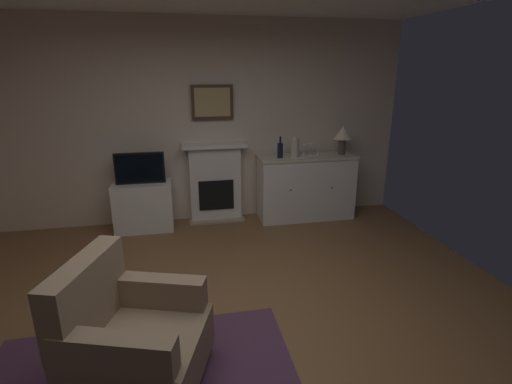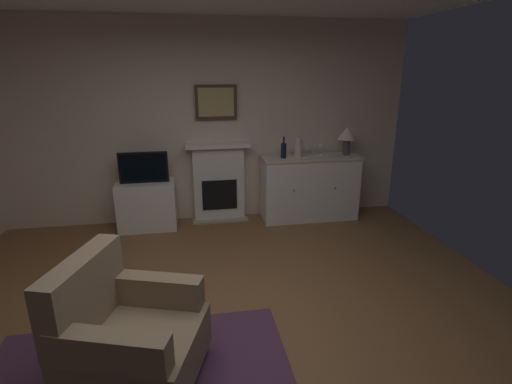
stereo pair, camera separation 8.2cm
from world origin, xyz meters
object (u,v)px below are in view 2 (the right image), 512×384
wine_bottle (284,150)px  wine_glass_center (314,147)px  armchair (127,335)px  sideboard_cabinet (309,188)px  vase_decorative (298,147)px  tv_set (144,167)px  wine_glass_right (322,147)px  table_lamp (347,135)px  tv_cabinet (147,205)px  fireplace_unit (219,182)px  wine_glass_left (308,148)px  framed_picture (216,102)px

wine_bottle → wine_glass_center: 0.45m
armchair → wine_glass_center: bearing=52.0°
wine_bottle → sideboard_cabinet: bearing=6.4°
sideboard_cabinet → vase_decorative: 0.63m
wine_bottle → tv_set: wine_bottle is taller
wine_glass_right → armchair: size_ratio=0.16×
table_lamp → wine_glass_right: table_lamp is taller
tv_set → armchair: tv_set is taller
vase_decorative → tv_cabinet: bearing=178.2°
fireplace_unit → wine_glass_center: bearing=-6.5°
wine_bottle → vase_decorative: 0.20m
wine_glass_center → wine_glass_right: size_ratio=1.00×
wine_glass_left → vase_decorative: size_ratio=0.59×
sideboard_cabinet → tv_set: (-2.24, -0.01, 0.39)m
wine_glass_right → wine_bottle: bearing=-174.3°
wine_glass_center → wine_bottle: bearing=-170.8°
tv_cabinet → tv_set: (-0.00, -0.02, 0.52)m
tv_cabinet → wine_glass_right: bearing=-0.1°
fireplace_unit → vase_decorative: size_ratio=3.91×
wine_glass_left → wine_glass_right: same height
fireplace_unit → wine_glass_right: 1.51m
wine_glass_center → wine_glass_right: bearing=-8.7°
fireplace_unit → sideboard_cabinet: size_ratio=0.81×
table_lamp → tv_cabinet: 2.88m
wine_glass_right → wine_glass_center: bearing=171.3°
sideboard_cabinet → wine_glass_center: 0.58m
vase_decorative → armchair: vase_decorative is taller
fireplace_unit → framed_picture: (0.00, 0.05, 1.09)m
table_lamp → armchair: (-2.63, -2.74, -0.81)m
framed_picture → fireplace_unit: bearing=-90.0°
wine_glass_left → wine_glass_right: bearing=15.1°
vase_decorative → tv_cabinet: 2.17m
tv_cabinet → tv_set: size_ratio=1.21×
wine_glass_left → wine_glass_right: 0.23m
wine_glass_left → wine_glass_right: (0.22, 0.06, 0.00)m
table_lamp → tv_set: size_ratio=0.65×
tv_cabinet → armchair: bearing=-87.4°
sideboard_cabinet → wine_glass_left: 0.58m
wine_glass_center → armchair: bearing=-128.0°
wine_glass_right → tv_cabinet: 2.50m
framed_picture → table_lamp: size_ratio=1.38×
wine_glass_center → vase_decorative: vase_decorative is taller
fireplace_unit → wine_glass_center: (1.31, -0.15, 0.48)m
framed_picture → tv_set: framed_picture is taller
framed_picture → wine_glass_left: size_ratio=3.33×
wine_glass_right → tv_set: size_ratio=0.27×
wine_glass_right → table_lamp: bearing=-1.6°
framed_picture → wine_bottle: framed_picture is taller
tv_set → wine_glass_right: bearing=0.4°
wine_glass_left → tv_set: bearing=178.9°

